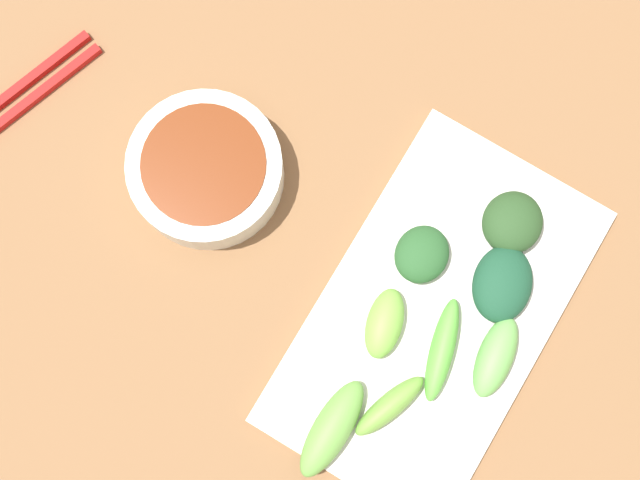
% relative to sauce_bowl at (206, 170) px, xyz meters
% --- Properties ---
extents(tabletop, '(2.10, 2.10, 0.02)m').
position_rel_sauce_bowl_xyz_m(tabletop, '(0.12, -0.03, -0.03)').
color(tabletop, brown).
rests_on(tabletop, ground).
extents(sauce_bowl, '(0.13, 0.13, 0.05)m').
position_rel_sauce_bowl_xyz_m(sauce_bowl, '(0.00, 0.00, 0.00)').
color(sauce_bowl, silver).
rests_on(sauce_bowl, tabletop).
extents(serving_plate, '(0.19, 0.32, 0.01)m').
position_rel_sauce_bowl_xyz_m(serving_plate, '(0.23, -0.01, -0.02)').
color(serving_plate, silver).
rests_on(serving_plate, tabletop).
extents(broccoli_stalk_0, '(0.03, 0.09, 0.03)m').
position_rel_sauce_bowl_xyz_m(broccoli_stalk_0, '(0.21, -0.13, 0.00)').
color(broccoli_stalk_0, '#68A445').
rests_on(broccoli_stalk_0, serving_plate).
extents(broccoli_stalk_1, '(0.04, 0.08, 0.03)m').
position_rel_sauce_bowl_xyz_m(broccoli_stalk_1, '(0.24, -0.09, -0.00)').
color(broccoli_stalk_1, '#6FA940').
rests_on(broccoli_stalk_1, serving_plate).
extents(broccoli_leafy_2, '(0.06, 0.06, 0.03)m').
position_rel_sauce_bowl_xyz_m(broccoli_leafy_2, '(0.25, 0.10, 0.00)').
color(broccoli_leafy_2, '#294A23').
rests_on(broccoli_leafy_2, serving_plate).
extents(broccoli_leafy_3, '(0.07, 0.08, 0.03)m').
position_rel_sauce_bowl_xyz_m(broccoli_leafy_3, '(0.27, 0.04, 0.00)').
color(broccoli_leafy_3, '#1B4B31').
rests_on(broccoli_leafy_3, serving_plate).
extents(broccoli_stalk_4, '(0.04, 0.09, 0.03)m').
position_rel_sauce_bowl_xyz_m(broccoli_stalk_4, '(0.25, -0.03, -0.00)').
color(broccoli_stalk_4, '#5EB941').
rests_on(broccoli_stalk_4, serving_plate).
extents(broccoli_stalk_5, '(0.04, 0.08, 0.03)m').
position_rel_sauce_bowl_xyz_m(broccoli_stalk_5, '(0.29, -0.01, 0.00)').
color(broccoli_stalk_5, '#6AB454').
rests_on(broccoli_stalk_5, serving_plate).
extents(broccoli_leafy_6, '(0.05, 0.05, 0.02)m').
position_rel_sauce_bowl_xyz_m(broccoli_leafy_6, '(0.20, 0.03, -0.00)').
color(broccoli_leafy_6, '#28582A').
rests_on(broccoli_leafy_6, serving_plate).
extents(broccoli_stalk_7, '(0.05, 0.07, 0.02)m').
position_rel_sauce_bowl_xyz_m(broccoli_stalk_7, '(0.20, -0.04, -0.00)').
color(broccoli_stalk_7, '#77B644').
rests_on(broccoli_stalk_7, serving_plate).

